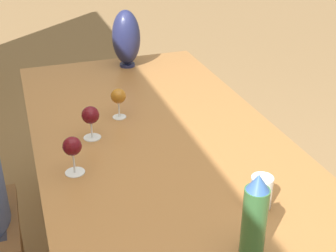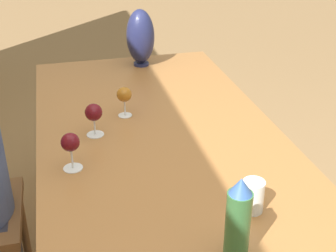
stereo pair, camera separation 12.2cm
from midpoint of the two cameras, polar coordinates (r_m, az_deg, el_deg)
name	(u,v)px [view 2 (the right image)]	position (r m, az deg, el deg)	size (l,w,h in m)	color
dining_table	(187,206)	(1.56, 4.60, -9.70)	(2.62, 0.95, 0.74)	#936033
water_bottle	(238,220)	(1.23, 11.44, -11.28)	(0.07, 0.07, 0.25)	#336638
water_tumbler	(253,196)	(1.44, 12.75, -8.40)	(0.07, 0.07, 0.10)	silver
vase	(140,37)	(2.50, -1.96, 10.78)	(0.15, 0.15, 0.30)	#1E234C
wine_glass_0	(124,95)	(1.94, -3.56, 3.73)	(0.06, 0.06, 0.13)	silver
wine_glass_3	(94,113)	(1.80, -7.14, 1.50)	(0.07, 0.07, 0.13)	silver
wine_glass_6	(70,144)	(1.59, -9.67, -2.18)	(0.07, 0.07, 0.14)	silver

